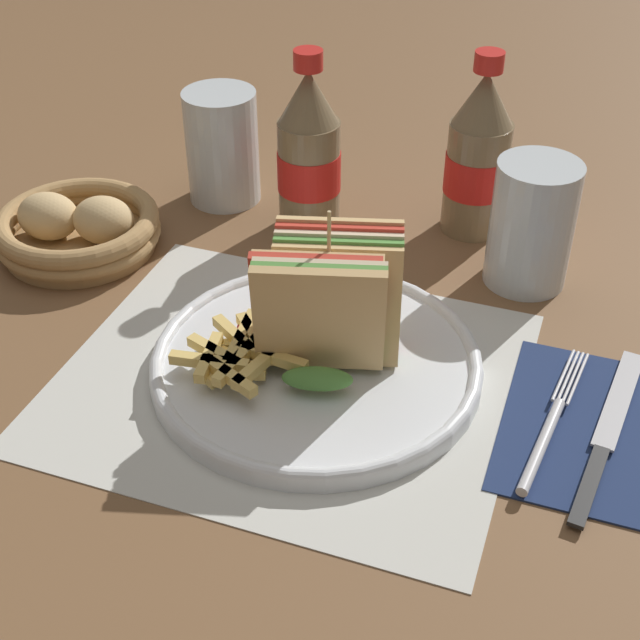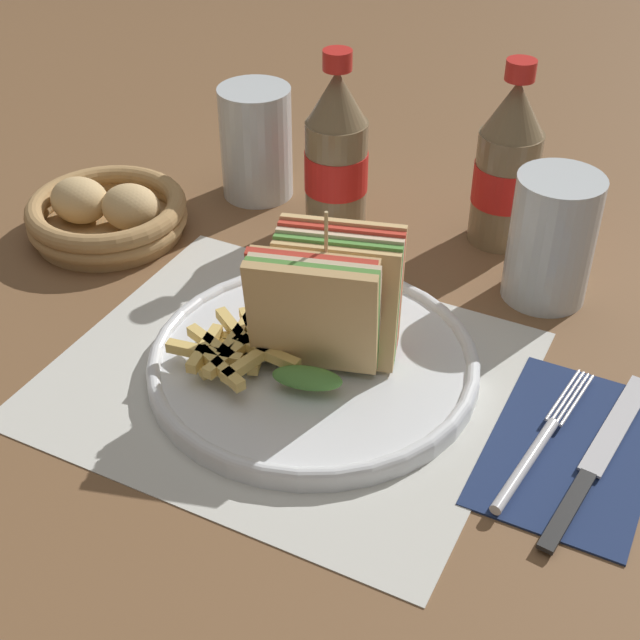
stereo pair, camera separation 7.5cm
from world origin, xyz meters
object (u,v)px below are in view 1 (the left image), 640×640
object	(u,v)px
coke_bottle_near	(309,156)
fork	(548,430)
coke_bottle_far	(478,157)
glass_near	(530,232)
plate_main	(312,361)
knife	(607,433)
glass_far	(223,153)
club_sandwich	(329,304)
bread_basket	(78,228)

from	to	relation	value
coke_bottle_near	fork	bearing A→B (deg)	-40.26
coke_bottle_far	glass_near	distance (m)	0.11
plate_main	knife	size ratio (longest dim) A/B	1.32
plate_main	coke_bottle_far	xyz separation A→B (m)	(0.08, 0.28, 0.07)
glass_far	coke_bottle_near	bearing A→B (deg)	-13.63
knife	club_sandwich	bearing A→B (deg)	-174.71
knife	coke_bottle_far	bearing A→B (deg)	127.66
glass_far	bread_basket	bearing A→B (deg)	-122.89
club_sandwich	knife	size ratio (longest dim) A/B	0.65
fork	glass_far	distance (m)	0.48
plate_main	coke_bottle_near	bearing A→B (deg)	110.68
fork	coke_bottle_near	xyz separation A→B (m)	(-0.29, 0.24, 0.07)
coke_bottle_near	plate_main	bearing A→B (deg)	-69.32
knife	glass_far	xyz separation A→B (m)	(-0.44, 0.26, 0.05)
glass_near	glass_far	bearing A→B (deg)	171.20
coke_bottle_near	coke_bottle_far	size ratio (longest dim) A/B	1.00
plate_main	knife	xyz separation A→B (m)	(0.25, -0.00, -0.00)
plate_main	bread_basket	size ratio (longest dim) A/B	1.69
coke_bottle_near	glass_far	bearing A→B (deg)	166.37
club_sandwich	glass_near	xyz separation A→B (m)	(0.13, 0.19, -0.02)
coke_bottle_near	glass_near	xyz separation A→B (m)	(0.23, -0.03, -0.03)
knife	plate_main	bearing A→B (deg)	-173.22
plate_main	coke_bottle_far	world-z (taller)	coke_bottle_far
plate_main	bread_basket	distance (m)	0.31
glass_near	fork	bearing A→B (deg)	-76.10
glass_near	bread_basket	distance (m)	0.45
club_sandwich	coke_bottle_near	distance (m)	0.24
plate_main	glass_near	xyz separation A→B (m)	(0.15, 0.20, 0.04)
fork	coke_bottle_far	size ratio (longest dim) A/B	0.93
coke_bottle_far	knife	bearing A→B (deg)	-59.34
bread_basket	coke_bottle_far	bearing A→B (deg)	25.34
coke_bottle_near	glass_far	xyz separation A→B (m)	(-0.11, 0.03, -0.03)
fork	coke_bottle_far	bearing A→B (deg)	119.56
club_sandwich	glass_near	bearing A→B (deg)	55.36
knife	coke_bottle_near	xyz separation A→B (m)	(-0.33, 0.23, 0.08)
plate_main	coke_bottle_far	size ratio (longest dim) A/B	1.46
coke_bottle_near	coke_bottle_far	world-z (taller)	same
plate_main	bread_basket	world-z (taller)	bread_basket
fork	glass_far	world-z (taller)	glass_far
knife	coke_bottle_far	size ratio (longest dim) A/B	1.11
glass_near	bread_basket	bearing A→B (deg)	-167.79
plate_main	coke_bottle_far	bearing A→B (deg)	74.53
fork	glass_far	size ratio (longest dim) A/B	1.44
coke_bottle_far	bread_basket	xyz separation A→B (m)	(-0.37, -0.18, -0.06)
plate_main	fork	bearing A→B (deg)	-4.44
knife	bread_basket	size ratio (longest dim) A/B	1.28
club_sandwich	knife	xyz separation A→B (m)	(0.23, -0.01, -0.06)
club_sandwich	coke_bottle_near	bearing A→B (deg)	114.01
fork	coke_bottle_far	xyz separation A→B (m)	(-0.12, 0.30, 0.07)
glass_near	glass_far	world-z (taller)	same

